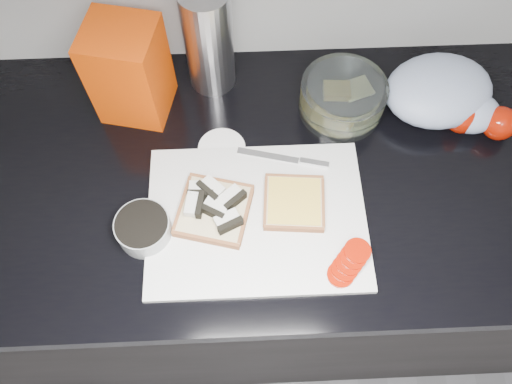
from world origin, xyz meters
TOP-DOWN VIEW (x-y plane):
  - base_cabinet at (0.00, 1.20)m, footprint 3.50×0.60m
  - countertop at (0.00, 1.20)m, footprint 3.50×0.64m
  - cutting_board at (-0.13, 1.09)m, footprint 0.40×0.30m
  - bread_left at (-0.21, 1.11)m, footprint 0.16×0.16m
  - bread_right at (-0.06, 1.11)m, footprint 0.12×0.12m
  - tomato_slices at (0.02, 0.99)m, footprint 0.09×0.10m
  - knife at (-0.05, 1.21)m, footprint 0.18×0.06m
  - seed_tub at (-0.33, 1.07)m, footprint 0.10×0.10m
  - tub_lid at (-0.19, 1.25)m, footprint 0.10×0.10m
  - glass_bowl at (0.05, 1.34)m, footprint 0.17×0.17m
  - bread_bag at (-0.36, 1.37)m, footprint 0.15×0.15m
  - steel_canister at (-0.21, 1.43)m, footprint 0.10×0.10m
  - grocery_bag at (0.25, 1.33)m, footprint 0.25×0.22m
  - whole_tomatoes at (0.32, 1.27)m, footprint 0.14×0.09m

SIDE VIEW (x-z plane):
  - base_cabinet at x=0.00m, z-range 0.00..0.86m
  - countertop at x=0.00m, z-range 0.86..0.90m
  - tub_lid at x=-0.19m, z-range 0.90..0.91m
  - cutting_board at x=-0.13m, z-range 0.90..0.91m
  - knife at x=-0.05m, z-range 0.91..0.92m
  - bread_right at x=-0.06m, z-range 0.91..0.93m
  - tomato_slices at x=0.02m, z-range 0.91..0.93m
  - bread_left at x=-0.21m, z-range 0.90..0.94m
  - seed_tub at x=-0.33m, z-range 0.90..0.95m
  - whole_tomatoes at x=0.32m, z-range 0.90..0.97m
  - glass_bowl at x=0.05m, z-range 0.90..0.97m
  - grocery_bag at x=0.25m, z-range 0.90..0.99m
  - bread_bag at x=-0.36m, z-range 0.90..1.10m
  - steel_canister at x=-0.21m, z-range 0.90..1.13m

